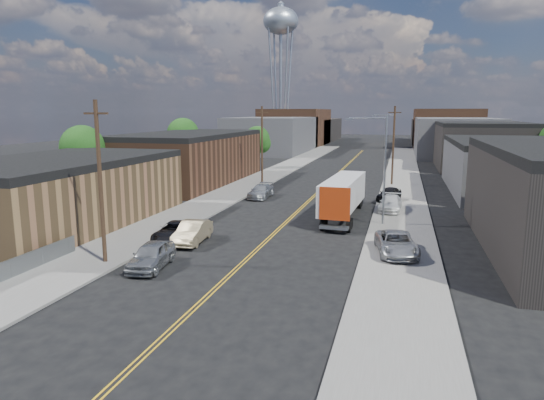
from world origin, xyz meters
The scene contains 32 objects.
ground centered at (0.00, 60.00, 0.00)m, with size 260.00×260.00×0.00m, color black.
centerline centered at (0.00, 45.00, 0.01)m, with size 0.32×120.00×0.01m, color gold.
sidewalk_left centered at (-9.50, 45.00, 0.07)m, with size 5.00×140.00×0.15m, color slate.
sidewalk_right centered at (9.50, 45.00, 0.07)m, with size 5.00×140.00×0.15m, color slate.
warehouse_tan centered at (-18.00, 18.00, 2.80)m, with size 12.00×22.00×5.60m.
warehouse_brown centered at (-18.00, 44.00, 3.30)m, with size 12.00×26.00×6.60m.
industrial_right_b centered at (22.00, 46.00, 3.05)m, with size 14.00×24.00×6.10m.
industrial_right_c centered at (22.00, 72.00, 3.80)m, with size 14.00×22.00×7.60m.
skyline_left_a centered at (-20.00, 95.00, 4.00)m, with size 16.00×30.00×8.00m, color #3E3E40.
skyline_right_a centered at (20.00, 95.00, 4.00)m, with size 16.00×30.00×8.00m, color #3E3E40.
skyline_left_b centered at (-20.00, 120.00, 5.00)m, with size 16.00×26.00×10.00m, color #4D2F1E.
skyline_right_b centered at (20.00, 120.00, 5.00)m, with size 16.00×26.00×10.00m, color #4D2F1E.
skyline_left_c centered at (-20.00, 140.00, 3.50)m, with size 16.00×40.00×7.00m, color black.
skyline_right_c centered at (20.00, 140.00, 3.50)m, with size 16.00×40.00×7.00m, color black.
water_tower centered at (-22.00, 110.00, 30.65)m, with size 9.00×9.00×36.90m.
streetlight_near centered at (7.60, 25.00, 5.33)m, with size 3.39×0.25×9.00m.
streetlight_far centered at (7.60, 60.00, 5.33)m, with size 3.39×0.25×9.00m.
utility_pole_left_near centered at (-8.20, 10.00, 5.14)m, with size 1.60×0.26×10.00m.
utility_pole_left_far centered at (-8.20, 45.00, 5.14)m, with size 1.60×0.26×10.00m.
utility_pole_right centered at (8.20, 48.00, 5.14)m, with size 1.60×0.26×10.00m.
tree_left_near centered at (-23.94, 30.00, 5.18)m, with size 4.85×4.76×7.91m.
tree_left_mid centered at (-23.94, 55.00, 5.48)m, with size 5.10×5.04×8.37m.
tree_left_far centered at (-13.94, 62.00, 4.57)m, with size 4.35×4.20×6.97m.
semi_truck centered at (4.50, 27.97, 2.07)m, with size 2.94×14.03×3.64m.
car_left_a centered at (-5.00, 10.00, 0.78)m, with size 1.85×4.59×1.56m, color #989B9D.
car_left_b centered at (-5.00, 15.95, 0.78)m, with size 1.64×4.72×1.55m, color #938260.
car_left_c centered at (-6.40, 16.00, 0.70)m, with size 2.31×5.01×1.39m, color black.
car_left_d centered at (-5.41, 35.00, 0.72)m, with size 2.02×4.97×1.44m, color #AAAEAF.
car_right_lot_a centered at (9.22, 16.28, 0.87)m, with size 2.39×5.19×1.44m, color #A8AAAD.
car_right_lot_b centered at (8.47, 30.70, 0.85)m, with size 1.97×4.84×1.40m, color silver.
car_right_lot_c centered at (8.20, 36.14, 0.85)m, with size 1.66×4.12×1.40m, color black.
car_ahead_truck centered at (2.09, 44.65, 0.71)m, with size 2.34×5.08×1.41m, color black.
Camera 1 is at (9.29, -15.22, 9.30)m, focal length 32.00 mm.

